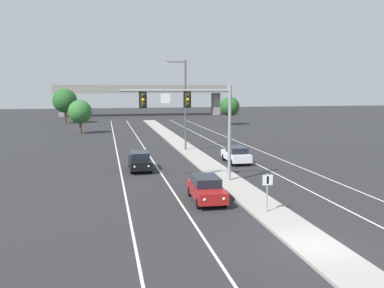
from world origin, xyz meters
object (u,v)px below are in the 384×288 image
(street_lamp_median, at_px, (184,100))
(tree_far_left_a, at_px, (80,112))
(tree_far_right_c, at_px, (230,107))
(car_oncoming_red, at_px, (206,189))
(tree_far_left_c, at_px, (65,101))
(car_oncoming_black, at_px, (140,161))
(median_sign_post, at_px, (267,187))
(overhead_signal_mast, at_px, (195,112))
(car_receding_white, at_px, (236,154))

(street_lamp_median, relative_size, tree_far_left_a, 1.91)
(tree_far_right_c, bearing_deg, car_oncoming_red, -108.26)
(tree_far_left_c, bearing_deg, tree_far_right_c, -17.02)
(car_oncoming_black, height_order, tree_far_left_a, tree_far_left_a)
(median_sign_post, xyz_separation_m, car_oncoming_black, (-6.04, 14.45, -0.77))
(tree_far_left_a, bearing_deg, median_sign_post, -74.35)
(tree_far_right_c, xyz_separation_m, tree_far_left_c, (-31.01, 9.49, 0.99))
(car_oncoming_black, bearing_deg, street_lamp_median, 60.31)
(overhead_signal_mast, height_order, tree_far_left_a, overhead_signal_mast)
(median_sign_post, height_order, tree_far_left_a, tree_far_left_a)
(overhead_signal_mast, height_order, car_oncoming_red, overhead_signal_mast)
(car_oncoming_black, bearing_deg, overhead_signal_mast, -59.14)
(median_sign_post, height_order, tree_far_left_c, tree_far_left_c)
(overhead_signal_mast, height_order, car_receding_white, overhead_signal_mast)
(car_receding_white, xyz_separation_m, tree_far_left_a, (-15.92, 29.15, 2.59))
(street_lamp_median, height_order, car_oncoming_red, street_lamp_median)
(overhead_signal_mast, xyz_separation_m, car_receding_white, (5.65, 7.70, -4.55))
(street_lamp_median, distance_m, car_oncoming_black, 12.69)
(street_lamp_median, xyz_separation_m, tree_far_left_c, (-16.34, 40.26, -1.30))
(median_sign_post, xyz_separation_m, car_oncoming_red, (-2.73, 3.40, -0.77))
(median_sign_post, relative_size, tree_far_left_c, 0.32)
(overhead_signal_mast, relative_size, street_lamp_median, 0.82)
(overhead_signal_mast, xyz_separation_m, median_sign_post, (2.40, -8.36, -3.78))
(car_oncoming_black, height_order, tree_far_left_c, tree_far_left_c)
(street_lamp_median, height_order, car_receding_white, street_lamp_median)
(median_sign_post, bearing_deg, car_oncoming_red, 128.75)
(car_receding_white, relative_size, tree_far_left_a, 0.86)
(median_sign_post, height_order, car_oncoming_black, median_sign_post)
(street_lamp_median, height_order, car_oncoming_black, street_lamp_median)
(car_oncoming_red, xyz_separation_m, car_receding_white, (5.98, 12.65, 0.00))
(car_receding_white, relative_size, tree_far_left_c, 0.65)
(overhead_signal_mast, relative_size, car_receding_white, 1.83)
(car_oncoming_black, bearing_deg, tree_far_left_a, 102.16)
(tree_far_left_a, bearing_deg, car_oncoming_black, -77.84)
(car_receding_white, xyz_separation_m, tree_far_left_c, (-19.85, 48.80, 3.67))
(street_lamp_median, distance_m, car_receding_white, 10.48)
(median_sign_post, height_order, street_lamp_median, street_lamp_median)
(street_lamp_median, bearing_deg, tree_far_left_c, 112.09)
(car_oncoming_black, distance_m, tree_far_left_a, 31.57)
(car_receding_white, distance_m, tree_far_left_a, 33.31)
(car_oncoming_red, bearing_deg, car_receding_white, 64.69)
(tree_far_left_a, bearing_deg, tree_far_right_c, 20.56)
(car_receding_white, height_order, tree_far_left_c, tree_far_left_c)
(tree_far_right_c, bearing_deg, median_sign_post, -104.59)
(median_sign_post, xyz_separation_m, tree_far_left_c, (-16.60, 64.86, 2.90))
(car_receding_white, bearing_deg, car_oncoming_red, -115.31)
(street_lamp_median, distance_m, tree_far_left_a, 24.18)
(overhead_signal_mast, height_order, median_sign_post, overhead_signal_mast)
(car_oncoming_black, bearing_deg, car_receding_white, 9.82)
(overhead_signal_mast, bearing_deg, street_lamp_median, 82.48)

